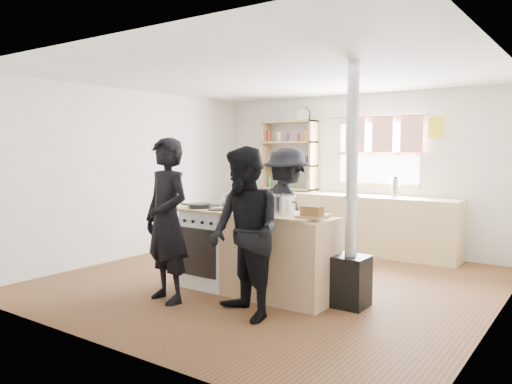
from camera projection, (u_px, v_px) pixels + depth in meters
ground at (272, 281)px, 6.15m from camera, size 5.00×5.00×0.01m
back_counter at (349, 223)px, 7.91m from camera, size 3.40×0.55×0.90m
shelving_unit at (289, 155)px, 8.61m from camera, size 1.00×0.28×1.20m
thermos at (395, 188)px, 7.44m from camera, size 0.10×0.10×0.29m
cooking_island at (256, 253)px, 5.57m from camera, size 1.97×0.64×0.93m
skillet_greens at (200, 205)px, 5.88m from camera, size 0.30×0.30×0.05m
roast_tray at (260, 209)px, 5.50m from camera, size 0.39×0.25×0.06m
stockpot_stove at (231, 201)px, 5.86m from camera, size 0.23×0.23×0.19m
stockpot_counter at (282, 204)px, 5.37m from camera, size 0.30×0.30×0.22m
bread_board at (312, 213)px, 5.02m from camera, size 0.29×0.21×0.12m
flue_heater at (351, 245)px, 5.10m from camera, size 0.35×0.35×2.50m
person_near_left at (167, 220)px, 5.27m from camera, size 0.71×0.53×1.74m
person_near_right at (245, 233)px, 4.74m from camera, size 0.99×0.90×1.65m
person_far at (287, 213)px, 6.31m from camera, size 1.21×0.99×1.64m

